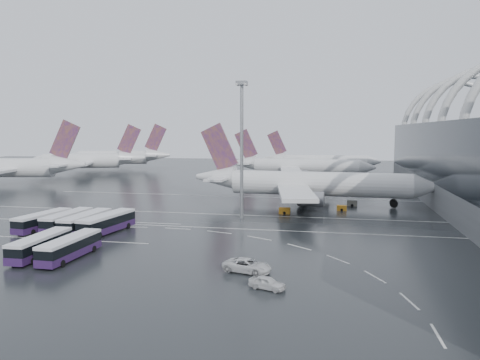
% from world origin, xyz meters
% --- Properties ---
extents(ground, '(420.00, 420.00, 0.00)m').
position_xyz_m(ground, '(0.00, 0.00, 0.00)').
color(ground, black).
rests_on(ground, ground).
extents(lane_marking_near, '(120.00, 0.25, 0.01)m').
position_xyz_m(lane_marking_near, '(0.00, -2.00, 0.01)').
color(lane_marking_near, silver).
rests_on(lane_marking_near, ground).
extents(lane_marking_mid, '(120.00, 0.25, 0.01)m').
position_xyz_m(lane_marking_mid, '(0.00, 12.00, 0.01)').
color(lane_marking_mid, silver).
rests_on(lane_marking_mid, ground).
extents(lane_marking_far, '(120.00, 0.25, 0.01)m').
position_xyz_m(lane_marking_far, '(0.00, 40.00, 0.01)').
color(lane_marking_far, silver).
rests_on(lane_marking_far, ground).
extents(bus_bay_line_south, '(28.00, 0.25, 0.01)m').
position_xyz_m(bus_bay_line_south, '(-24.00, -16.00, 0.01)').
color(bus_bay_line_south, silver).
rests_on(bus_bay_line_south, ground).
extents(bus_bay_line_north, '(28.00, 0.25, 0.01)m').
position_xyz_m(bus_bay_line_north, '(-24.00, 0.00, 0.01)').
color(bus_bay_line_north, silver).
rests_on(bus_bay_line_north, ground).
extents(airliner_main, '(58.84, 51.58, 19.93)m').
position_xyz_m(airliner_main, '(12.46, 29.05, 4.99)').
color(airliner_main, silver).
rests_on(airliner_main, ground).
extents(airliner_gate_b, '(53.83, 48.30, 18.69)m').
position_xyz_m(airliner_gate_b, '(5.85, 89.38, 4.68)').
color(airliner_gate_b, silver).
rests_on(airliner_gate_b, ground).
extents(airliner_gate_c, '(50.87, 47.04, 18.16)m').
position_xyz_m(airliner_gate_c, '(12.40, 124.18, 4.54)').
color(airliner_gate_c, silver).
rests_on(airliner_gate_c, ground).
extents(jet_remote_west, '(49.79, 40.29, 21.69)m').
position_xyz_m(jet_remote_west, '(-85.96, 53.24, 5.60)').
color(jet_remote_west, silver).
rests_on(jet_remote_west, ground).
extents(jet_remote_mid, '(46.83, 38.12, 20.88)m').
position_xyz_m(jet_remote_mid, '(-82.17, 95.19, 5.39)').
color(jet_remote_mid, silver).
rests_on(jet_remote_mid, ground).
extents(jet_remote_far, '(48.87, 39.60, 21.36)m').
position_xyz_m(jet_remote_far, '(-80.06, 119.46, 5.51)').
color(jet_remote_far, silver).
rests_on(jet_remote_far, ground).
extents(bus_row_near_a, '(4.34, 12.85, 3.10)m').
position_xyz_m(bus_row_near_a, '(-32.85, -9.86, 1.70)').
color(bus_row_near_a, '#26133D').
rests_on(bus_row_near_a, ground).
extents(bus_row_near_b, '(3.35, 12.86, 3.15)m').
position_xyz_m(bus_row_near_b, '(-28.60, -8.80, 1.73)').
color(bus_row_near_b, '#26133D').
rests_on(bus_row_near_b, ground).
extents(bus_row_near_c, '(3.59, 13.35, 3.26)m').
position_xyz_m(bus_row_near_c, '(-24.34, -9.89, 1.79)').
color(bus_row_near_c, '#26133D').
rests_on(bus_row_near_c, ground).
extents(bus_row_near_d, '(4.76, 13.88, 3.35)m').
position_xyz_m(bus_row_near_d, '(-20.15, -9.97, 1.84)').
color(bus_row_near_d, '#26133D').
rests_on(bus_row_near_d, ground).
extents(bus_row_far_b, '(3.24, 12.51, 3.06)m').
position_xyz_m(bus_row_far_b, '(-22.12, -26.20, 1.68)').
color(bus_row_far_b, '#26133D').
rests_on(bus_row_far_b, ground).
extents(bus_row_far_c, '(3.16, 12.46, 3.05)m').
position_xyz_m(bus_row_far_c, '(-17.35, -26.39, 1.68)').
color(bus_row_far_c, '#26133D').
rests_on(bus_row_far_c, ground).
extents(van_curve_a, '(6.76, 4.33, 1.74)m').
position_xyz_m(van_curve_a, '(8.20, -27.73, 0.87)').
color(van_curve_a, silver).
rests_on(van_curve_a, ground).
extents(van_curve_b, '(4.62, 2.99, 1.46)m').
position_xyz_m(van_curve_b, '(11.56, -33.53, 0.73)').
color(van_curve_b, silver).
rests_on(van_curve_b, ground).
extents(floodlight_mast, '(2.13, 2.13, 27.78)m').
position_xyz_m(floodlight_mast, '(0.34, 8.40, 17.48)').
color(floodlight_mast, gray).
rests_on(floodlight_mast, ground).
extents(gse_cart_belly_a, '(2.20, 1.30, 1.20)m').
position_xyz_m(gse_cart_belly_a, '(20.65, 21.91, 0.60)').
color(gse_cart_belly_a, orange).
rests_on(gse_cart_belly_a, ground).
extents(gse_cart_belly_b, '(2.40, 1.42, 1.31)m').
position_xyz_m(gse_cart_belly_b, '(23.19, 29.14, 0.65)').
color(gse_cart_belly_b, slate).
rests_on(gse_cart_belly_b, ground).
extents(gse_cart_belly_c, '(2.39, 1.41, 1.30)m').
position_xyz_m(gse_cart_belly_c, '(8.45, 15.38, 0.65)').
color(gse_cart_belly_c, orange).
rests_on(gse_cart_belly_c, ground).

